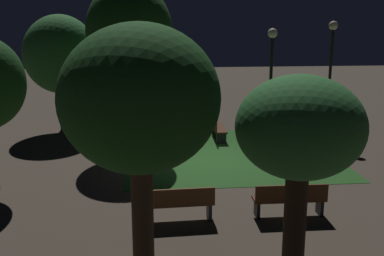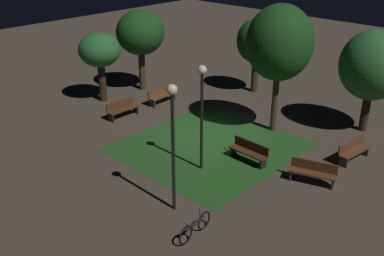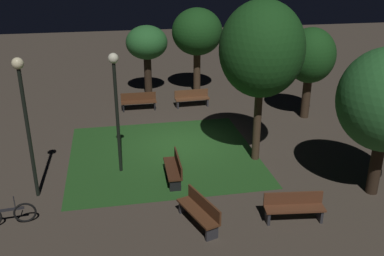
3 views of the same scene
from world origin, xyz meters
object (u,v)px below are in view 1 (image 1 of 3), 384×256
object	(u,v)px
bench_front_left	(177,203)
tree_back_right	(300,131)
bench_path_side	(290,198)
bench_corner	(140,113)
bicycle	(326,118)
tree_tall_center	(60,55)
lamp_post_plaza_west	(271,67)
bench_by_lamp	(217,127)
tree_near_wall	(129,32)
lamp_post_plaza_east	(331,59)
bench_back_row	(201,113)
tree_back_left	(140,101)

from	to	relation	value
bench_front_left	tree_back_right	bearing A→B (deg)	-53.16
bench_path_side	bench_corner	bearing A→B (deg)	109.31
bench_path_side	bench_corner	xyz separation A→B (m)	(-3.81, 10.87, 0.00)
bench_front_left	bicycle	size ratio (longest dim) A/B	1.12
tree_tall_center	lamp_post_plaza_west	bearing A→B (deg)	-21.06
bench_front_left	bench_by_lamp	bearing A→B (deg)	74.65
bench_by_lamp	bicycle	bearing A→B (deg)	18.83
tree_back_right	bench_path_side	bearing A→B (deg)	74.24
bench_path_side	tree_near_wall	bearing A→B (deg)	121.43
bench_front_left	lamp_post_plaza_west	world-z (taller)	lamp_post_plaza_west
bench_path_side	bench_by_lamp	world-z (taller)	same
lamp_post_plaza_east	bench_front_left	bearing A→B (deg)	-130.56
lamp_post_plaza_west	bench_path_side	bearing A→B (deg)	-100.10
lamp_post_plaza_east	bicycle	size ratio (longest dim) A/B	2.88
bench_front_left	bicycle	bearing A→B (deg)	52.15
bench_path_side	bench_by_lamp	distance (m)	7.73
bench_back_row	lamp_post_plaza_east	xyz separation A→B (m)	(4.97, -2.65, 2.68)
bench_corner	tree_near_wall	distance (m)	5.72
bench_front_left	bench_path_side	world-z (taller)	same
bench_back_row	tree_near_wall	size ratio (longest dim) A/B	0.31
tree_back_right	tree_back_left	bearing A→B (deg)	176.70
bench_by_lamp	tree_near_wall	size ratio (longest dim) A/B	0.30
bench_back_row	tree_back_left	world-z (taller)	tree_back_left
tree_back_left	tree_back_right	bearing A→B (deg)	-3.30
bench_by_lamp	tree_near_wall	world-z (taller)	tree_near_wall
bench_by_lamp	lamp_post_plaza_east	size ratio (longest dim) A/B	0.39
tree_near_wall	bicycle	size ratio (longest dim) A/B	3.76
bench_path_side	tree_near_wall	xyz separation A→B (m)	(-4.05, 6.63, 3.83)
bench_path_side	tree_back_right	world-z (taller)	tree_back_right
bench_front_left	tree_back_left	bearing A→B (deg)	-107.24
tree_tall_center	bench_path_side	bearing A→B (deg)	-54.26
bench_front_left	lamp_post_plaza_east	distance (m)	10.75
tree_back_right	lamp_post_plaza_west	bearing A→B (deg)	78.24
bench_path_side	tree_back_left	distance (m)	5.29
bench_path_side	bench_back_row	world-z (taller)	same
tree_tall_center	tree_back_right	size ratio (longest dim) A/B	1.27
tree_back_left	tree_near_wall	bearing A→B (deg)	92.94
bench_back_row	tree_back_right	xyz separation A→B (m)	(0.23, -13.26, 2.40)
bicycle	tree_tall_center	bearing A→B (deg)	178.34
bench_front_left	lamp_post_plaza_west	distance (m)	8.16
tree_back_left	bicycle	size ratio (longest dim) A/B	2.95
bench_corner	tree_tall_center	size ratio (longest dim) A/B	0.37
tree_near_wall	lamp_post_plaza_east	bearing A→B (deg)	9.07
tree_tall_center	lamp_post_plaza_west	world-z (taller)	tree_tall_center
bench_path_side	lamp_post_plaza_east	world-z (taller)	lamp_post_plaza_east
tree_back_left	tree_tall_center	bearing A→B (deg)	105.78
bench_path_side	tree_tall_center	xyz separation A→B (m)	(-7.08, 9.84, 2.79)
bench_by_lamp	lamp_post_plaza_west	xyz separation A→B (m)	(1.86, -1.05, 2.54)
lamp_post_plaza_west	lamp_post_plaza_east	bearing A→B (deg)	24.17
lamp_post_plaza_east	bench_corner	bearing A→B (deg)	159.23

